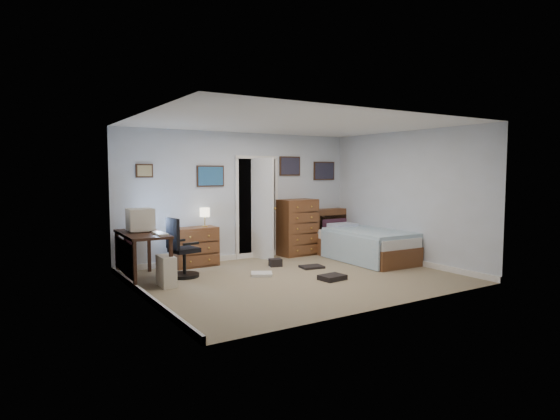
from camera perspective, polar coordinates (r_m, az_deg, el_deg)
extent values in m
cube|color=gray|center=(7.74, 2.12, -8.32)|extent=(5.00, 4.00, 0.02)
cube|color=#331911|center=(7.72, -16.47, -2.81)|extent=(0.66, 1.36, 0.04)
cube|color=#331911|center=(7.12, -17.29, -6.60)|extent=(0.05, 0.05, 0.73)
cube|color=#331911|center=(7.25, -13.14, -6.30)|extent=(0.05, 0.05, 0.73)
cube|color=#331911|center=(8.33, -19.24, -5.03)|extent=(0.05, 0.05, 0.73)
cube|color=#331911|center=(8.44, -15.67, -4.81)|extent=(0.05, 0.05, 0.73)
cube|color=#331911|center=(7.71, -18.50, -5.42)|extent=(0.07, 1.24, 0.51)
cube|color=beige|center=(7.85, -16.66, -1.11)|extent=(0.40, 0.38, 0.35)
cube|color=#8CB2F2|center=(7.89, -15.25, -1.04)|extent=(0.02, 0.29, 0.23)
cube|color=beige|center=(7.87, -16.63, -2.45)|extent=(0.27, 0.27, 0.02)
cube|color=beige|center=(7.43, -14.41, -2.79)|extent=(0.17, 0.42, 0.02)
cube|color=beige|center=(7.34, -13.70, -7.24)|extent=(0.22, 0.44, 0.46)
cube|color=black|center=(7.38, -12.88, -7.18)|extent=(0.02, 0.31, 0.36)
cylinder|color=black|center=(7.95, -11.55, -7.80)|extent=(0.55, 0.55, 0.06)
cylinder|color=black|center=(7.91, -11.57, -6.36)|extent=(0.06, 0.06, 0.37)
cube|color=black|center=(7.87, -11.60, -4.79)|extent=(0.46, 0.46, 0.07)
cube|color=black|center=(7.73, -12.94, -2.84)|extent=(0.11, 0.37, 0.51)
cube|color=black|center=(7.66, -10.80, -4.06)|extent=(0.28, 0.09, 0.04)
cube|color=black|center=(8.04, -12.39, -3.67)|extent=(0.28, 0.09, 0.04)
cube|color=maroon|center=(8.04, -17.83, -5.23)|extent=(0.16, 0.16, 0.76)
cube|color=brown|center=(8.73, -10.32, -4.44)|extent=(0.82, 0.44, 0.72)
cylinder|color=gold|center=(8.76, -9.14, -1.97)|extent=(0.11, 0.11, 0.02)
cylinder|color=gold|center=(8.74, -9.15, -1.27)|extent=(0.02, 0.02, 0.22)
cylinder|color=beige|center=(8.73, -9.16, -0.27)|extent=(0.19, 0.19, 0.16)
cube|color=black|center=(9.72, -3.78, 0.36)|extent=(0.90, 0.60, 2.00)
cube|color=white|center=(9.22, -5.27, 0.12)|extent=(0.06, 0.05, 2.00)
cube|color=white|center=(9.66, -0.50, 0.34)|extent=(0.06, 0.05, 2.00)
cube|color=white|center=(9.41, -2.85, 6.43)|extent=(0.96, 0.05, 0.06)
cube|color=white|center=(9.32, -2.74, 0.18)|extent=(0.31, 0.77, 2.00)
sphere|color=gold|center=(9.35, -0.63, 0.19)|extent=(0.06, 0.06, 0.06)
cube|color=brown|center=(9.73, 2.14, -2.11)|extent=(0.82, 0.52, 1.16)
cube|color=brown|center=(10.47, 6.56, -2.32)|extent=(1.02, 0.27, 0.92)
cube|color=black|center=(10.39, 6.83, -1.42)|extent=(0.94, 0.12, 0.31)
cube|color=maroon|center=(10.40, 6.83, -1.64)|extent=(0.82, 0.14, 0.22)
cube|color=brown|center=(9.35, 10.46, -4.98)|extent=(1.06, 2.03, 0.35)
cube|color=white|center=(9.31, 10.48, -3.37)|extent=(1.02, 1.99, 0.18)
cube|color=#6094B2|center=(9.22, 10.90, -2.76)|extent=(1.11, 1.73, 0.10)
cube|color=#6094B2|center=(8.92, 8.30, -4.73)|extent=(0.09, 1.70, 0.54)
cube|color=#8197CF|center=(9.86, 7.64, -2.00)|extent=(0.56, 0.40, 0.13)
cube|color=#331E11|center=(8.55, -16.21, 4.62)|extent=(0.30, 0.03, 0.24)
cube|color=olive|center=(8.53, -16.17, 4.62)|extent=(0.25, 0.01, 0.19)
cube|color=#331E11|center=(8.97, -8.47, 4.11)|extent=(0.55, 0.03, 0.40)
cube|color=navy|center=(8.95, -8.43, 4.11)|extent=(0.50, 0.01, 0.35)
cube|color=#331E11|center=(9.83, 1.21, 5.37)|extent=(0.50, 0.03, 0.40)
cube|color=black|center=(9.82, 1.27, 5.38)|extent=(0.45, 0.01, 0.35)
cube|color=#331E11|center=(10.35, 5.39, 4.77)|extent=(0.55, 0.03, 0.40)
cube|color=black|center=(10.34, 5.45, 4.77)|extent=(0.50, 0.01, 0.35)
cube|color=black|center=(8.51, 3.89, -6.93)|extent=(0.44, 0.36, 0.04)
cube|color=silver|center=(7.89, -2.26, -7.81)|extent=(0.45, 0.43, 0.05)
cube|color=black|center=(8.63, -0.56, -6.42)|extent=(0.26, 0.23, 0.14)
cube|color=black|center=(7.63, 6.39, -8.16)|extent=(0.42, 0.33, 0.08)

